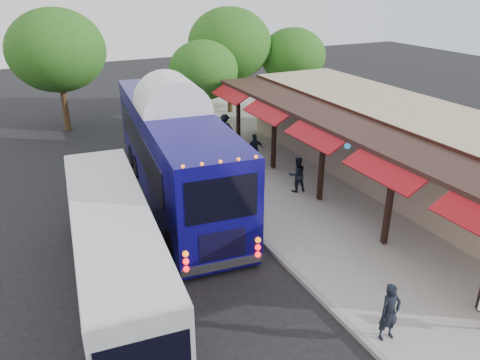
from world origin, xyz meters
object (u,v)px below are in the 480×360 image
ped_b (297,174)px  ped_c (255,149)px  coach_bus (174,147)px  ped_d (225,128)px  ped_a (390,312)px  city_bus (114,244)px

ped_b → ped_c: ped_c is taller
coach_bus → ped_b: (4.85, -2.21, -1.32)m
ped_d → ped_a: bearing=97.3°
coach_bus → ped_d: (4.85, 5.58, -1.34)m
city_bus → ped_b: (8.66, 3.30, -0.57)m
coach_bus → ped_d: coach_bus is taller
city_bus → ped_b: bearing=25.8°
ped_b → ped_c: (-0.18, 3.70, 0.00)m
coach_bus → ped_a: (2.05, -11.12, -1.30)m
ped_a → ped_b: ped_a is taller
city_bus → ped_c: city_bus is taller
city_bus → coach_bus: bearing=60.3°
city_bus → ped_d: 14.08m
ped_b → city_bus: bearing=27.3°
ped_a → ped_c: (2.62, 12.61, -0.02)m
ped_a → coach_bus: bearing=104.4°
ped_c → ped_d: bearing=-89.6°
ped_d → ped_b: bearing=106.8°
coach_bus → ped_c: (4.67, 1.49, -1.32)m
ped_d → coach_bus: bearing=65.8°
coach_bus → city_bus: bearing=-118.9°
city_bus → ped_c: 11.00m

